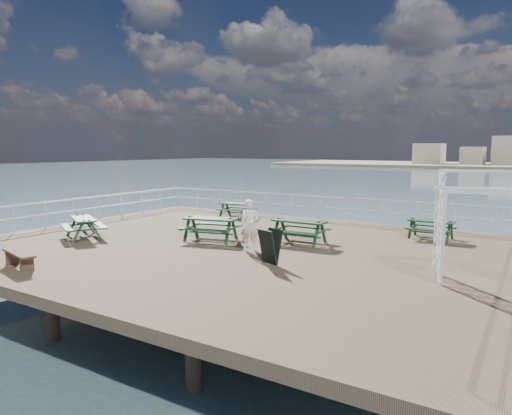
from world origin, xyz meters
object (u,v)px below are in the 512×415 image
(picnic_table_b, at_px, (299,226))
(picnic_table_d, at_px, (83,223))
(picnic_table_e, at_px, (211,224))
(trellis_arbor, at_px, (484,233))
(picnic_table_a, at_px, (236,207))
(flat_bench_near, at_px, (19,256))
(person, at_px, (250,225))
(picnic_table_c, at_px, (431,225))

(picnic_table_b, relative_size, picnic_table_d, 0.85)
(picnic_table_e, bearing_deg, picnic_table_d, -166.50)
(picnic_table_d, height_order, trellis_arbor, trellis_arbor)
(picnic_table_d, relative_size, trellis_arbor, 0.80)
(picnic_table_a, bearing_deg, picnic_table_d, -106.79)
(picnic_table_d, bearing_deg, picnic_table_b, 54.44)
(picnic_table_a, relative_size, picnic_table_d, 0.74)
(flat_bench_near, xyz_separation_m, person, (4.22, 5.27, 0.49))
(picnic_table_a, xyz_separation_m, picnic_table_e, (2.34, -5.10, 0.10))
(picnic_table_c, xyz_separation_m, person, (-4.63, -5.13, 0.34))
(picnic_table_c, xyz_separation_m, flat_bench_near, (-8.85, -10.40, -0.15))
(picnic_table_c, xyz_separation_m, picnic_table_e, (-6.75, -4.45, 0.10))
(picnic_table_a, relative_size, person, 0.98)
(picnic_table_b, height_order, person, person)
(picnic_table_e, bearing_deg, person, -31.45)
(picnic_table_b, height_order, trellis_arbor, trellis_arbor)
(picnic_table_b, distance_m, picnic_table_d, 7.97)
(flat_bench_near, height_order, person, person)
(picnic_table_b, xyz_separation_m, trellis_arbor, (5.97, -1.82, 0.66))
(picnic_table_b, bearing_deg, flat_bench_near, -125.87)
(trellis_arbor, bearing_deg, flat_bench_near, -172.34)
(picnic_table_c, distance_m, flat_bench_near, 13.65)
(picnic_table_c, distance_m, picnic_table_d, 12.83)
(picnic_table_d, relative_size, person, 1.33)
(picnic_table_e, xyz_separation_m, person, (2.12, -0.68, 0.24))
(picnic_table_c, distance_m, picnic_table_e, 8.08)
(picnic_table_a, distance_m, trellis_arbor, 12.63)
(flat_bench_near, height_order, trellis_arbor, trellis_arbor)
(picnic_table_b, relative_size, flat_bench_near, 1.14)
(picnic_table_b, relative_size, person, 1.13)
(picnic_table_b, height_order, picnic_table_e, picnic_table_e)
(picnic_table_d, bearing_deg, flat_bench_near, -31.49)
(trellis_arbor, height_order, person, trellis_arbor)
(picnic_table_c, height_order, picnic_table_e, picnic_table_e)
(picnic_table_c, height_order, picnic_table_d, picnic_table_d)
(picnic_table_b, distance_m, picnic_table_c, 4.97)
(picnic_table_b, xyz_separation_m, picnic_table_d, (-7.19, -3.43, -0.04))
(flat_bench_near, bearing_deg, picnic_table_a, 104.75)
(picnic_table_a, relative_size, picnic_table_e, 0.74)
(picnic_table_a, distance_m, picnic_table_c, 9.11)
(picnic_table_e, bearing_deg, trellis_arbor, -17.37)
(person, bearing_deg, trellis_arbor, -38.34)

